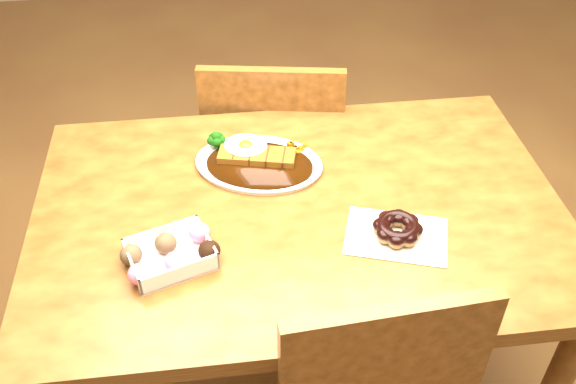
{
  "coord_description": "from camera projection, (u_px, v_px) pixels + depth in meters",
  "views": [
    {
      "loc": [
        -0.16,
        -1.07,
        1.72
      ],
      "look_at": [
        -0.03,
        -0.02,
        0.81
      ],
      "focal_mm": 40.0,
      "sensor_mm": 36.0,
      "label": 1
    }
  ],
  "objects": [
    {
      "name": "katsu_curry_plate",
      "position": [
        257.0,
        160.0,
        1.56
      ],
      "size": [
        0.36,
        0.3,
        0.06
      ],
      "rotation": [
        0.0,
        0.0,
        -0.3
      ],
      "color": "white",
      "rests_on": "table"
    },
    {
      "name": "table",
      "position": [
        299.0,
        237.0,
        1.52
      ],
      "size": [
        1.2,
        0.8,
        0.75
      ],
      "color": "#4B2B0F",
      "rests_on": "ground"
    },
    {
      "name": "chair_far",
      "position": [
        275.0,
        159.0,
        2.04
      ],
      "size": [
        0.48,
        0.48,
        0.87
      ],
      "rotation": [
        0.0,
        0.0,
        2.98
      ],
      "color": "#4B2B0F",
      "rests_on": "ground"
    },
    {
      "name": "donut_box",
      "position": [
        170.0,
        254.0,
        1.31
      ],
      "size": [
        0.2,
        0.18,
        0.05
      ],
      "rotation": [
        0.0,
        0.0,
        0.33
      ],
      "color": "white",
      "rests_on": "table"
    },
    {
      "name": "pon_de_ring",
      "position": [
        397.0,
        229.0,
        1.37
      ],
      "size": [
        0.25,
        0.21,
        0.04
      ],
      "rotation": [
        0.0,
        0.0,
        -0.31
      ],
      "color": "silver",
      "rests_on": "table"
    }
  ]
}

